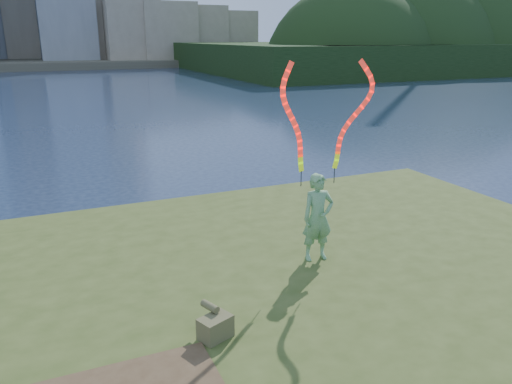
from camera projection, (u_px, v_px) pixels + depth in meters
name	position (u px, v px, depth m)	size (l,w,h in m)	color
ground	(206.00, 323.00, 9.06)	(320.00, 320.00, 0.00)	#18253E
grassy_knoll	(257.00, 384.00, 6.95)	(20.00, 18.00, 0.80)	#384819
far_shore	(44.00, 61.00, 91.90)	(320.00, 40.00, 1.20)	brown
wooded_hill	(430.00, 66.00, 84.26)	(78.00, 50.00, 63.00)	black
woman_with_ribbons	(318.00, 190.00, 9.42)	(2.08, 0.47, 4.09)	#1A731F
canvas_bag	(215.00, 326.00, 7.19)	(0.55, 0.62, 0.45)	brown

